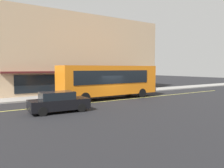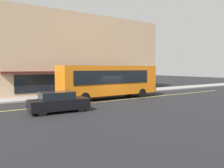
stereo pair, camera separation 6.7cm
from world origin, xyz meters
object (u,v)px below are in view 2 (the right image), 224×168
(traffic_light, at_px, (148,73))
(pedestrian_mid_block, at_px, (72,87))
(car_black, at_px, (58,102))
(bus, at_px, (110,80))

(traffic_light, bearing_deg, pedestrian_mid_block, -178.88)
(car_black, height_order, pedestrian_mid_block, pedestrian_mid_block)
(bus, bearing_deg, traffic_light, 20.95)
(car_black, bearing_deg, pedestrian_mid_block, 59.54)
(pedestrian_mid_block, bearing_deg, car_black, -120.46)
(car_black, distance_m, pedestrian_mid_block, 7.96)
(bus, xyz_separation_m, pedestrian_mid_block, (-3.04, 3.03, -0.81))
(car_black, bearing_deg, bus, 28.44)
(traffic_light, xyz_separation_m, pedestrian_mid_block, (-11.53, -0.22, -1.36))
(car_black, xyz_separation_m, pedestrian_mid_block, (4.03, 6.85, 0.43))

